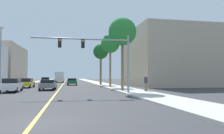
% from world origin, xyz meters
% --- Properties ---
extents(ground, '(192.00, 192.00, 0.00)m').
position_xyz_m(ground, '(0.00, 42.00, 0.00)').
color(ground, '#38383A').
extents(sidewalk_left, '(3.41, 168.00, 0.15)m').
position_xyz_m(sidewalk_left, '(-8.35, 42.00, 0.07)').
color(sidewalk_left, '#9E9B93').
rests_on(sidewalk_left, ground).
extents(sidewalk_right, '(3.41, 168.00, 0.15)m').
position_xyz_m(sidewalk_right, '(8.35, 42.00, 0.07)').
color(sidewalk_right, beige).
rests_on(sidewalk_right, ground).
extents(lane_marking_center, '(0.16, 144.00, 0.01)m').
position_xyz_m(lane_marking_center, '(0.00, 42.00, 0.00)').
color(lane_marking_center, yellow).
rests_on(lane_marking_center, ground).
extents(building_right_near, '(17.03, 16.03, 10.29)m').
position_xyz_m(building_right_near, '(21.07, 29.74, 5.15)').
color(building_right_near, tan).
rests_on(building_right_near, ground).
extents(traffic_signal_mast, '(9.32, 0.36, 5.69)m').
position_xyz_m(traffic_signal_mast, '(4.11, 12.32, 4.28)').
color(traffic_signal_mast, gray).
rests_on(traffic_signal_mast, sidewalk_right).
extents(street_lamp, '(0.56, 0.28, 7.79)m').
position_xyz_m(street_lamp, '(-7.14, 20.89, 4.47)').
color(street_lamp, gray).
rests_on(street_lamp, sidewalk_left).
extents(palm_near, '(3.22, 3.22, 8.38)m').
position_xyz_m(palm_near, '(7.31, 15.83, 6.85)').
color(palm_near, brown).
rests_on(palm_near, sidewalk_right).
extents(palm_mid, '(2.91, 2.91, 8.13)m').
position_xyz_m(palm_mid, '(7.56, 24.77, 6.75)').
color(palm_mid, brown).
rests_on(palm_mid, sidewalk_right).
extents(palm_far, '(2.94, 2.94, 7.90)m').
position_xyz_m(palm_far, '(7.33, 33.70, 6.45)').
color(palm_far, brown).
rests_on(palm_far, sidewalk_right).
extents(car_black, '(1.96, 4.33, 1.54)m').
position_xyz_m(car_black, '(-3.74, 41.46, 0.80)').
color(car_black, black).
rests_on(car_black, ground).
extents(car_green, '(2.00, 3.90, 1.35)m').
position_xyz_m(car_green, '(1.93, 35.72, 0.72)').
color(car_green, '#196638').
rests_on(car_green, ground).
extents(car_yellow, '(1.96, 4.25, 1.45)m').
position_xyz_m(car_yellow, '(-5.11, 27.02, 0.74)').
color(car_yellow, gold).
rests_on(car_yellow, ground).
extents(car_white, '(2.00, 4.58, 1.51)m').
position_xyz_m(car_white, '(-5.05, 17.90, 0.79)').
color(car_white, white).
rests_on(car_white, ground).
extents(car_gray, '(1.92, 4.31, 1.31)m').
position_xyz_m(car_gray, '(-1.34, 20.81, 0.70)').
color(car_gray, slate).
rests_on(car_gray, ground).
extents(delivery_truck, '(2.48, 7.38, 3.01)m').
position_xyz_m(delivery_truck, '(-1.38, 57.33, 1.61)').
color(delivery_truck, '#194799').
rests_on(delivery_truck, ground).
extents(pedestrian, '(0.38, 0.38, 1.74)m').
position_xyz_m(pedestrian, '(9.55, 14.24, 1.02)').
color(pedestrian, '#726651').
rests_on(pedestrian, sidewalk_right).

